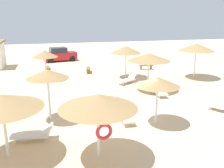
{
  "coord_description": "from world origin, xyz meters",
  "views": [
    {
      "loc": [
        -3.83,
        -12.14,
        5.56
      ],
      "look_at": [
        0.0,
        3.0,
        1.2
      ],
      "focal_mm": 39.55,
      "sensor_mm": 36.0,
      "label": 1
    }
  ],
  "objects_px": {
    "parasol_6": "(196,47)",
    "parked_car": "(60,55)",
    "parasol_4": "(47,74)",
    "parasol_3": "(158,82)",
    "parasol_8": "(2,102)",
    "bench_1": "(146,66)",
    "lounger_3": "(125,115)",
    "lounger_4": "(33,134)",
    "bench_2": "(48,68)",
    "lounger_0": "(158,91)",
    "parasol_1": "(126,50)",
    "lounger_1": "(127,80)",
    "bench_0": "(88,69)",
    "parasol_5": "(45,54)",
    "parasol_0": "(149,57)",
    "parasol_7": "(98,102)"
  },
  "relations": [
    {
      "from": "parasol_3",
      "to": "bench_0",
      "type": "xyz_separation_m",
      "value": [
        -1.59,
        12.88,
        -1.95
      ]
    },
    {
      "from": "parasol_8",
      "to": "lounger_0",
      "type": "height_order",
      "value": "parasol_8"
    },
    {
      "from": "parasol_4",
      "to": "lounger_0",
      "type": "xyz_separation_m",
      "value": [
        7.61,
        2.58,
        -2.26
      ]
    },
    {
      "from": "parasol_3",
      "to": "lounger_1",
      "type": "distance_m",
      "value": 8.34
    },
    {
      "from": "bench_2",
      "to": "bench_1",
      "type": "bearing_deg",
      "value": -8.52
    },
    {
      "from": "parasol_0",
      "to": "bench_2",
      "type": "xyz_separation_m",
      "value": [
        -7.41,
        8.64,
        -2.23
      ]
    },
    {
      "from": "parasol_4",
      "to": "bench_1",
      "type": "distance_m",
      "value": 14.98
    },
    {
      "from": "parasol_6",
      "to": "bench_2",
      "type": "relative_size",
      "value": 2.06
    },
    {
      "from": "lounger_4",
      "to": "lounger_0",
      "type": "bearing_deg",
      "value": 29.72
    },
    {
      "from": "parasol_3",
      "to": "parasol_8",
      "type": "xyz_separation_m",
      "value": [
        -7.15,
        -1.5,
        0.08
      ]
    },
    {
      "from": "parasol_3",
      "to": "lounger_4",
      "type": "bearing_deg",
      "value": -177.12
    },
    {
      "from": "parasol_3",
      "to": "parasol_4",
      "type": "bearing_deg",
      "value": 160.71
    },
    {
      "from": "lounger_4",
      "to": "parked_car",
      "type": "height_order",
      "value": "parked_car"
    },
    {
      "from": "bench_1",
      "to": "parasol_4",
      "type": "bearing_deg",
      "value": -132.44
    },
    {
      "from": "bench_2",
      "to": "parasol_8",
      "type": "bearing_deg",
      "value": -95.78
    },
    {
      "from": "lounger_1",
      "to": "parked_car",
      "type": "bearing_deg",
      "value": 112.71
    },
    {
      "from": "parasol_1",
      "to": "lounger_1",
      "type": "height_order",
      "value": "parasol_1"
    },
    {
      "from": "parasol_1",
      "to": "parasol_5",
      "type": "distance_m",
      "value": 7.13
    },
    {
      "from": "lounger_0",
      "to": "parked_car",
      "type": "bearing_deg",
      "value": 111.81
    },
    {
      "from": "lounger_0",
      "to": "lounger_4",
      "type": "xyz_separation_m",
      "value": [
        -8.39,
        -4.79,
        -0.0
      ]
    },
    {
      "from": "parasol_3",
      "to": "parasol_4",
      "type": "height_order",
      "value": "parasol_4"
    },
    {
      "from": "lounger_1",
      "to": "lounger_4",
      "type": "height_order",
      "value": "lounger_1"
    },
    {
      "from": "parasol_4",
      "to": "bench_0",
      "type": "height_order",
      "value": "parasol_4"
    },
    {
      "from": "parasol_7",
      "to": "parasol_8",
      "type": "height_order",
      "value": "parasol_7"
    },
    {
      "from": "parasol_4",
      "to": "parasol_6",
      "type": "bearing_deg",
      "value": 26.57
    },
    {
      "from": "parasol_0",
      "to": "lounger_1",
      "type": "distance_m",
      "value": 3.37
    },
    {
      "from": "parasol_8",
      "to": "lounger_3",
      "type": "bearing_deg",
      "value": 22.04
    },
    {
      "from": "parasol_0",
      "to": "lounger_0",
      "type": "bearing_deg",
      "value": -75.65
    },
    {
      "from": "parasol_6",
      "to": "parked_car",
      "type": "height_order",
      "value": "parasol_6"
    },
    {
      "from": "parasol_5",
      "to": "bench_0",
      "type": "relative_size",
      "value": 1.72
    },
    {
      "from": "parasol_1",
      "to": "parked_car",
      "type": "relative_size",
      "value": 0.69
    },
    {
      "from": "lounger_3",
      "to": "parked_car",
      "type": "xyz_separation_m",
      "value": [
        -2.59,
        19.33,
        0.5
      ]
    },
    {
      "from": "parasol_5",
      "to": "lounger_4",
      "type": "relative_size",
      "value": 1.36
    },
    {
      "from": "parasol_7",
      "to": "lounger_3",
      "type": "height_order",
      "value": "parasol_7"
    },
    {
      "from": "parasol_1",
      "to": "parasol_8",
      "type": "xyz_separation_m",
      "value": [
        -8.54,
        -11.4,
        -0.22
      ]
    },
    {
      "from": "parasol_0",
      "to": "lounger_0",
      "type": "relative_size",
      "value": 1.69
    },
    {
      "from": "parasol_3",
      "to": "lounger_3",
      "type": "relative_size",
      "value": 1.38
    },
    {
      "from": "parasol_5",
      "to": "parked_car",
      "type": "bearing_deg",
      "value": 80.23
    },
    {
      "from": "bench_1",
      "to": "parked_car",
      "type": "xyz_separation_m",
      "value": [
        -8.64,
        7.29,
        0.48
      ]
    },
    {
      "from": "parasol_3",
      "to": "lounger_3",
      "type": "xyz_separation_m",
      "value": [
        -1.49,
        0.79,
        -1.97
      ]
    },
    {
      "from": "parasol_0",
      "to": "parasol_3",
      "type": "distance_m",
      "value": 6.01
    },
    {
      "from": "lounger_3",
      "to": "lounger_4",
      "type": "distance_m",
      "value": 4.85
    },
    {
      "from": "parasol_4",
      "to": "bench_0",
      "type": "distance_m",
      "value": 11.84
    },
    {
      "from": "lounger_0",
      "to": "parasol_1",
      "type": "bearing_deg",
      "value": 98.3
    },
    {
      "from": "parasol_1",
      "to": "bench_1",
      "type": "bearing_deg",
      "value": 42.7
    },
    {
      "from": "parasol_4",
      "to": "lounger_3",
      "type": "distance_m",
      "value": 4.67
    },
    {
      "from": "parasol_3",
      "to": "parasol_8",
      "type": "bearing_deg",
      "value": -168.15
    },
    {
      "from": "bench_0",
      "to": "bench_2",
      "type": "xyz_separation_m",
      "value": [
        -3.95,
        1.46,
        0.0
      ]
    },
    {
      "from": "lounger_1",
      "to": "lounger_3",
      "type": "distance_m",
      "value": 7.66
    },
    {
      "from": "parasol_1",
      "to": "lounger_3",
      "type": "bearing_deg",
      "value": -107.54
    }
  ]
}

